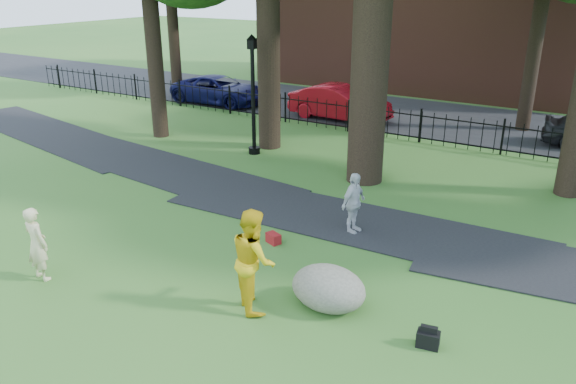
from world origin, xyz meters
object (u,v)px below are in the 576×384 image
Objects in this scene: man at (253,259)px; boulder at (328,286)px; red_sedan at (340,103)px; lamppost at (253,97)px; woman at (37,244)px.

man is 1.53m from boulder.
boulder is at bearing -151.13° from red_sedan.
lamppost is 6.27m from red_sedan.
man is (4.40, 1.47, 0.20)m from woman.
man is 0.49× the size of lamppost.
red_sedan is at bearing 80.14° from lamppost.
lamppost reaches higher than red_sedan.
man is at bearing -156.42° from red_sedan.
man reaches higher than boulder.
lamppost is at bearing -179.80° from red_sedan.
man is at bearing -62.28° from lamppost.
lamppost reaches higher than woman.
red_sedan is (-6.60, 13.51, 0.31)m from boulder.
lamppost reaches higher than boulder.
boulder is 15.04m from red_sedan.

